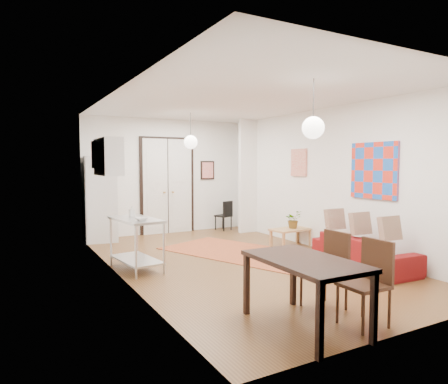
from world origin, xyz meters
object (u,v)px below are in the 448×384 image
coffee_table (291,231)px  dining_table (305,266)px  black_side_chair (222,213)px  kitchen_counter (136,237)px  fridge (101,199)px  dining_chair_far (357,275)px  sofa (364,252)px  dining_chair_near (319,263)px

coffee_table → dining_table: dining_table is taller
dining_table → black_side_chair: 6.54m
kitchen_counter → dining_table: kitchen_counter is taller
fridge → black_side_chair: bearing=9.3°
dining_chair_far → coffee_table: bearing=152.7°
sofa → black_side_chair: (-0.21, 4.65, 0.18)m
dining_chair_far → black_side_chair: dining_chair_far is taller
coffee_table → sofa: bearing=-90.5°
sofa → kitchen_counter: (-3.42, 1.76, 0.27)m
coffee_table → fridge: (-3.43, 2.58, 0.63)m
dining_table → dining_chair_far: size_ratio=1.47×
kitchen_counter → dining_chair_far: bearing=-73.7°
coffee_table → dining_chair_near: size_ratio=0.99×
coffee_table → dining_chair_near: bearing=-123.0°
dining_chair_far → black_side_chair: size_ratio=1.19×
sofa → dining_chair_far: 2.55m
sofa → dining_table: bearing=123.8°
dining_chair_near → black_side_chair: (1.73, 5.66, -0.09)m
coffee_table → black_side_chair: bearing=95.0°
dining_table → black_side_chair: bearing=69.1°
kitchen_counter → fridge: 2.85m
black_side_chair → dining_chair_near: bearing=53.4°
fridge → dining_chair_far: 6.39m
sofa → coffee_table: (0.02, 2.00, 0.06)m
coffee_table → dining_chair_far: dining_chair_far is taller
sofa → fridge: (-3.41, 4.57, 0.70)m
fridge → black_side_chair: 3.24m
coffee_table → black_side_chair: (-0.23, 2.65, 0.12)m
fridge → dining_table: (0.87, -6.03, -0.30)m
black_side_chair → kitchen_counter: bearing=22.3°
dining_table → sofa: bearing=29.9°
dining_chair_far → dining_table: bearing=-105.0°
coffee_table → dining_chair_near: 3.60m
fridge → dining_chair_near: 5.80m
fridge → dining_chair_near: (1.47, -5.59, -0.43)m
dining_chair_near → black_side_chair: bearing=164.1°
kitchen_counter → dining_chair_far: dining_chair_far is taller
kitchen_counter → black_side_chair: (3.21, 2.89, -0.09)m
kitchen_counter → fridge: bearing=82.4°
kitchen_counter → dining_chair_near: dining_chair_near is taller
fridge → black_side_chair: size_ratio=2.48×
fridge → coffee_table: bearing=-29.0°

